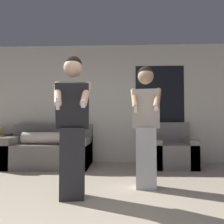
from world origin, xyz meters
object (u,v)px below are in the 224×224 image
(person_left, at_px, (73,124))
(armchair, at_px, (171,151))
(person_right, at_px, (146,124))
(couch, at_px, (49,151))

(person_left, bearing_deg, armchair, 49.98)
(person_left, distance_m, person_right, 1.04)
(couch, bearing_deg, armchair, 1.33)
(armchair, relative_size, person_right, 0.53)
(armchair, height_order, person_left, person_left)
(couch, xyz_separation_m, person_right, (1.86, -1.43, 0.57))
(person_left, bearing_deg, person_right, 25.59)
(couch, height_order, person_left, person_left)
(couch, distance_m, person_right, 2.41)
(couch, height_order, person_right, person_right)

